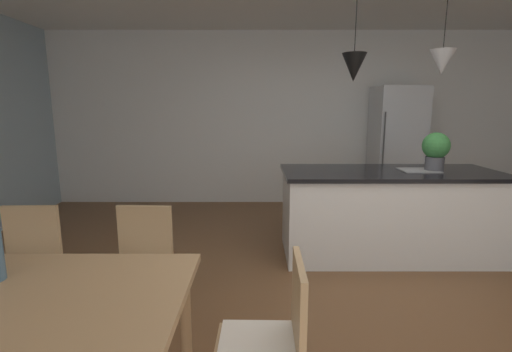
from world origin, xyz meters
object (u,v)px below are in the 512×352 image
(chair_kitchen_end, at_px, (268,344))
(refrigerator, at_px, (394,149))
(potted_plant_on_island, at_px, (434,149))
(chair_far_right, at_px, (139,268))
(kitchen_island, at_px, (386,212))
(chair_far_left, at_px, (23,268))

(chair_kitchen_end, xyz_separation_m, refrigerator, (2.06, 4.01, 0.45))
(refrigerator, relative_size, potted_plant_on_island, 4.73)
(refrigerator, height_order, potted_plant_on_island, refrigerator)
(potted_plant_on_island, bearing_deg, chair_kitchen_end, -128.95)
(chair_far_right, height_order, chair_kitchen_end, same)
(potted_plant_on_island, bearing_deg, refrigerator, 80.56)
(kitchen_island, bearing_deg, chair_far_left, -154.90)
(chair_kitchen_end, bearing_deg, chair_far_right, 136.39)
(chair_far_left, relative_size, refrigerator, 0.47)
(kitchen_island, relative_size, potted_plant_on_island, 5.61)
(chair_far_right, bearing_deg, potted_plant_on_island, 27.88)
(chair_far_right, relative_size, refrigerator, 0.47)
(chair_far_right, xyz_separation_m, chair_kitchen_end, (0.84, -0.80, 0.00))
(kitchen_island, distance_m, potted_plant_on_island, 0.79)
(chair_kitchen_end, bearing_deg, kitchen_island, 58.81)
(refrigerator, bearing_deg, kitchen_island, -112.12)
(refrigerator, bearing_deg, chair_kitchen_end, -117.21)
(chair_far_left, height_order, refrigerator, refrigerator)
(chair_far_left, height_order, chair_kitchen_end, same)
(chair_far_right, relative_size, chair_kitchen_end, 1.00)
(kitchen_island, relative_size, refrigerator, 1.19)
(chair_far_left, distance_m, refrigerator, 4.90)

